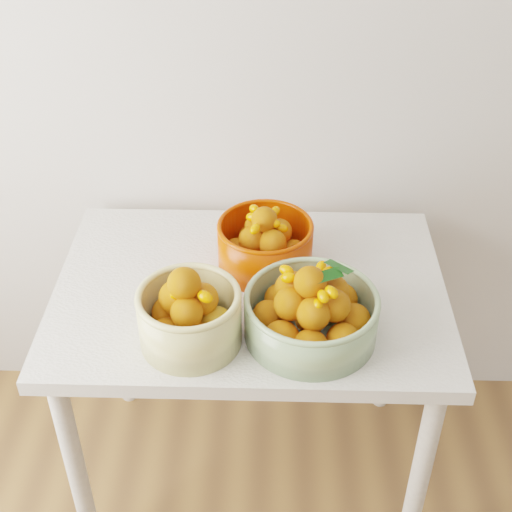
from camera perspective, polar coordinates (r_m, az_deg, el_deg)
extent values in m
cube|color=silver|center=(1.92, 11.91, 19.34)|extent=(4.00, 0.04, 2.70)
cube|color=silver|center=(1.84, -0.47, -2.90)|extent=(1.00, 0.70, 0.04)
cylinder|color=silver|center=(1.98, -14.13, -16.43)|extent=(0.05, 0.05, 0.71)
cylinder|color=silver|center=(1.95, 12.90, -17.11)|extent=(0.05, 0.05, 0.71)
cylinder|color=silver|center=(2.36, -10.98, -5.15)|extent=(0.05, 0.05, 0.71)
cylinder|color=silver|center=(2.33, 10.74, -5.56)|extent=(0.05, 0.05, 0.71)
cylinder|color=#D6C883|center=(1.64, -5.32, -5.03)|extent=(0.27, 0.27, 0.13)
torus|color=#D6C883|center=(1.59, -5.45, -3.23)|extent=(0.28, 0.28, 0.02)
sphere|color=#D1660C|center=(1.64, -3.19, -5.52)|extent=(0.09, 0.09, 0.09)
sphere|color=#D1660C|center=(1.69, -4.53, -4.06)|extent=(0.08, 0.08, 0.08)
sphere|color=#E56305|center=(1.68, -6.91, -4.57)|extent=(0.09, 0.09, 0.09)
sphere|color=#E56305|center=(1.63, -7.14, -6.17)|extent=(0.07, 0.07, 0.07)
sphere|color=#E56305|center=(1.60, -4.71, -6.75)|extent=(0.08, 0.08, 0.08)
sphere|color=#E56305|center=(1.65, -5.29, -5.38)|extent=(0.08, 0.08, 0.08)
sphere|color=#E56305|center=(1.61, -4.31, -3.42)|extent=(0.07, 0.07, 0.07)
sphere|color=#E56305|center=(1.62, -6.34, -3.32)|extent=(0.08, 0.08, 0.08)
sphere|color=#E56305|center=(1.58, -5.57, -4.53)|extent=(0.07, 0.07, 0.07)
sphere|color=#E56305|center=(1.58, -5.77, -2.22)|extent=(0.08, 0.08, 0.08)
ellipsoid|color=orange|center=(1.60, -5.22, -1.71)|extent=(0.04, 0.04, 0.03)
ellipsoid|color=orange|center=(1.58, -5.80, -2.92)|extent=(0.05, 0.05, 0.04)
ellipsoid|color=orange|center=(1.58, -6.25, -3.00)|extent=(0.05, 0.04, 0.04)
ellipsoid|color=orange|center=(1.56, -4.10, -3.27)|extent=(0.05, 0.05, 0.04)
ellipsoid|color=orange|center=(1.62, -6.32, -2.22)|extent=(0.05, 0.05, 0.04)
cylinder|color=#8DAA7D|center=(1.66, 4.41, -4.88)|extent=(0.34, 0.34, 0.11)
torus|color=#8DAA7D|center=(1.62, 4.50, -3.46)|extent=(0.34, 0.34, 0.01)
sphere|color=#E56305|center=(1.67, 7.83, -5.09)|extent=(0.08, 0.08, 0.08)
sphere|color=#E56305|center=(1.72, 6.78, -3.49)|extent=(0.08, 0.08, 0.08)
sphere|color=#E56305|center=(1.74, 4.15, -2.77)|extent=(0.07, 0.07, 0.07)
sphere|color=#E56305|center=(1.71, 1.88, -3.42)|extent=(0.07, 0.07, 0.07)
sphere|color=#E56305|center=(1.66, 0.98, -4.80)|extent=(0.08, 0.08, 0.08)
sphere|color=#E56305|center=(1.61, 2.04, -6.63)|extent=(0.08, 0.08, 0.08)
sphere|color=#E56305|center=(1.59, 4.36, -7.33)|extent=(0.08, 0.08, 0.08)
sphere|color=#E56305|center=(1.61, 6.98, -6.65)|extent=(0.08, 0.08, 0.08)
sphere|color=#E56305|center=(1.66, 4.41, -4.95)|extent=(0.08, 0.08, 0.08)
sphere|color=#E56305|center=(1.64, 6.16, -2.80)|extent=(0.08, 0.08, 0.08)
sphere|color=#E56305|center=(1.66, 4.48, -2.14)|extent=(0.07, 0.07, 0.07)
sphere|color=#E56305|center=(1.64, 2.92, -2.61)|extent=(0.08, 0.08, 0.08)
sphere|color=#E56305|center=(1.60, 2.76, -3.86)|extent=(0.08, 0.08, 0.08)
sphere|color=#E56305|center=(1.58, 4.62, -4.63)|extent=(0.08, 0.08, 0.08)
sphere|color=#E56305|center=(1.60, 6.26, -3.97)|extent=(0.08, 0.08, 0.08)
sphere|color=#E56305|center=(1.58, 4.36, -2.12)|extent=(0.07, 0.07, 0.07)
ellipsoid|color=orange|center=(1.58, 5.92, -3.26)|extent=(0.05, 0.05, 0.04)
ellipsoid|color=orange|center=(1.59, 5.16, -2.69)|extent=(0.05, 0.04, 0.03)
ellipsoid|color=orange|center=(1.63, 2.51, -1.97)|extent=(0.05, 0.04, 0.04)
ellipsoid|color=orange|center=(1.63, 5.32, -1.90)|extent=(0.04, 0.04, 0.03)
ellipsoid|color=orange|center=(1.60, 2.61, -1.75)|extent=(0.05, 0.04, 0.04)
ellipsoid|color=orange|center=(1.60, 5.88, -1.25)|extent=(0.05, 0.04, 0.03)
ellipsoid|color=orange|center=(1.54, 5.41, -3.24)|extent=(0.04, 0.04, 0.03)
ellipsoid|color=orange|center=(1.59, 5.76, -2.74)|extent=(0.04, 0.05, 0.04)
ellipsoid|color=orange|center=(1.55, 6.08, -2.91)|extent=(0.04, 0.05, 0.03)
ellipsoid|color=orange|center=(1.64, 5.23, -0.93)|extent=(0.04, 0.05, 0.04)
ellipsoid|color=orange|center=(1.62, 2.46, -1.16)|extent=(0.05, 0.04, 0.03)
ellipsoid|color=orange|center=(1.56, 4.94, -3.87)|extent=(0.03, 0.05, 0.04)
ellipsoid|color=orange|center=(1.58, 4.75, -2.37)|extent=(0.04, 0.04, 0.04)
ellipsoid|color=orange|center=(1.58, 4.93, -1.79)|extent=(0.05, 0.04, 0.04)
cylinder|color=#C62B02|center=(1.85, 0.74, 0.78)|extent=(0.32, 0.32, 0.13)
torus|color=#C62B02|center=(1.82, 0.75, 2.41)|extent=(0.33, 0.33, 0.01)
sphere|color=#E56305|center=(1.86, 3.00, 0.20)|extent=(0.07, 0.07, 0.07)
sphere|color=#E56305|center=(1.92, 1.80, 1.46)|extent=(0.07, 0.07, 0.07)
sphere|color=#E56305|center=(1.92, -0.36, 1.47)|extent=(0.07, 0.07, 0.07)
sphere|color=#E56305|center=(1.87, -1.53, 0.33)|extent=(0.07, 0.07, 0.07)
sphere|color=#E56305|center=(1.81, -0.51, -0.85)|extent=(0.07, 0.07, 0.07)
sphere|color=#E56305|center=(1.81, 1.81, -0.92)|extent=(0.07, 0.07, 0.07)
sphere|color=#E56305|center=(1.86, 0.73, 0.32)|extent=(0.07, 0.07, 0.07)
sphere|color=#E56305|center=(1.85, 1.88, 1.99)|extent=(0.07, 0.07, 0.07)
sphere|color=#E56305|center=(1.86, 0.12, 2.31)|extent=(0.07, 0.07, 0.07)
sphere|color=#E56305|center=(1.82, -0.34, 1.30)|extent=(0.07, 0.07, 0.07)
sphere|color=#E56305|center=(1.80, 1.33, 1.02)|extent=(0.07, 0.07, 0.07)
sphere|color=#E56305|center=(1.81, 0.68, 2.93)|extent=(0.07, 0.07, 0.07)
ellipsoid|color=orange|center=(1.80, 0.72, 2.96)|extent=(0.04, 0.04, 0.03)
ellipsoid|color=orange|center=(1.84, 0.78, 3.37)|extent=(0.02, 0.03, 0.03)
ellipsoid|color=orange|center=(1.80, 1.47, 2.64)|extent=(0.04, 0.04, 0.03)
ellipsoid|color=orange|center=(1.85, 1.53, 3.58)|extent=(0.04, 0.04, 0.03)
ellipsoid|color=orange|center=(1.83, -0.35, 3.14)|extent=(0.04, 0.04, 0.04)
ellipsoid|color=orange|center=(1.85, -0.17, 3.80)|extent=(0.04, 0.04, 0.04)
ellipsoid|color=orange|center=(1.81, 1.15, 3.18)|extent=(0.04, 0.03, 0.03)
ellipsoid|color=orange|center=(1.77, -0.07, 2.17)|extent=(0.04, 0.05, 0.04)
ellipsoid|color=orange|center=(1.82, 2.08, 2.23)|extent=(0.04, 0.03, 0.04)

